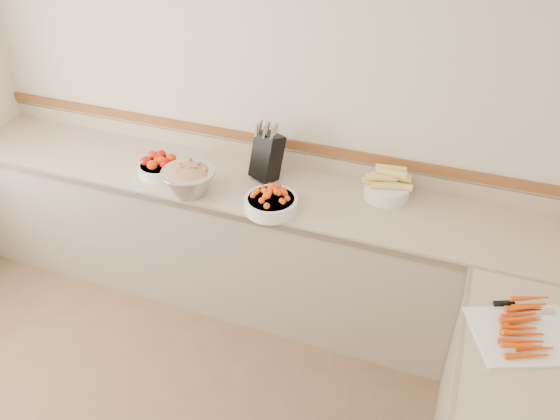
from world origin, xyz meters
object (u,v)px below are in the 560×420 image
(knife_block, at_px, (267,155))
(rhubarb_bowl, at_px, (189,179))
(tomato_bowl, at_px, (159,166))
(cutting_board, at_px, (526,330))
(cherry_tomato_bowl, at_px, (271,202))
(corn_bowl, at_px, (387,186))

(knife_block, xyz_separation_m, rhubarb_bowl, (-0.36, -0.33, -0.06))
(tomato_bowl, relative_size, rhubarb_bowl, 0.81)
(tomato_bowl, height_order, cutting_board, tomato_bowl)
(knife_block, bearing_deg, rhubarb_bowl, -137.77)
(tomato_bowl, xyz_separation_m, cherry_tomato_bowl, (0.80, -0.13, -0.00))
(tomato_bowl, height_order, cherry_tomato_bowl, cherry_tomato_bowl)
(corn_bowl, bearing_deg, knife_block, -177.12)
(tomato_bowl, xyz_separation_m, corn_bowl, (1.39, 0.24, 0.01))
(tomato_bowl, bearing_deg, rhubarb_bowl, -23.85)
(corn_bowl, bearing_deg, cutting_board, -47.89)
(knife_block, bearing_deg, cherry_tomato_bowl, -65.01)
(rhubarb_bowl, bearing_deg, knife_block, 42.23)
(rhubarb_bowl, relative_size, cutting_board, 0.61)
(tomato_bowl, relative_size, cutting_board, 0.49)
(corn_bowl, xyz_separation_m, cutting_board, (0.77, -0.86, -0.05))
(tomato_bowl, xyz_separation_m, cutting_board, (2.16, -0.62, -0.04))
(cherry_tomato_bowl, xyz_separation_m, corn_bowl, (0.59, 0.37, 0.01))
(cherry_tomato_bowl, xyz_separation_m, rhubarb_bowl, (-0.52, -0.00, 0.04))
(corn_bowl, distance_m, rhubarb_bowl, 1.16)
(tomato_bowl, bearing_deg, cutting_board, -15.89)
(knife_block, bearing_deg, cutting_board, -28.40)
(knife_block, height_order, rhubarb_bowl, knife_block)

